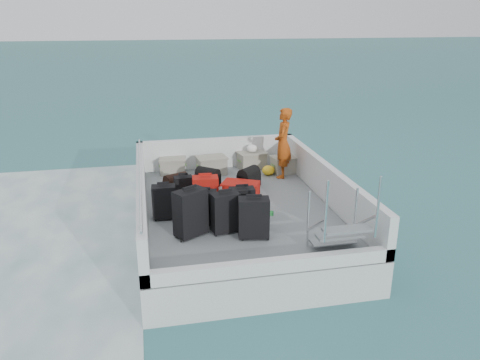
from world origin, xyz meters
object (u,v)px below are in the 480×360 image
object	(u,v)px
suitcase_1	(164,202)
passenger	(283,143)
suitcase_3	(225,213)
suitcase_7	(242,205)
crate_2	(252,161)
suitcase_0	(191,213)
suitcase_5	(206,194)
suitcase_8	(240,189)
suitcase_6	(254,218)
suitcase_2	(184,189)
suitcase_4	(205,208)
crate_0	(173,167)
crate_1	(212,166)
crate_3	(285,165)

from	to	relation	value
suitcase_1	passenger	xyz separation A→B (m)	(2.65, 1.77, 0.46)
suitcase_3	suitcase_7	size ratio (longest dim) A/B	1.13
crate_2	suitcase_3	bearing A→B (deg)	-110.29
suitcase_0	suitcase_1	size ratio (longest dim) A/B	1.28
suitcase_5	suitcase_8	size ratio (longest dim) A/B	0.92
suitcase_5	passenger	world-z (taller)	passenger
suitcase_6	suitcase_1	bearing A→B (deg)	152.20
suitcase_0	suitcase_7	world-z (taller)	suitcase_0
suitcase_2	passenger	size ratio (longest dim) A/B	0.33
suitcase_4	crate_2	distance (m)	3.24
suitcase_3	crate_0	xyz separation A→B (m)	(-0.62, 3.21, -0.18)
suitcase_8	crate_1	xyz separation A→B (m)	(-0.35, 1.44, 0.05)
suitcase_5	suitcase_8	world-z (taller)	suitcase_5
suitcase_0	crate_2	size ratio (longest dim) A/B	1.32
suitcase_0	suitcase_4	xyz separation A→B (m)	(0.27, 0.37, -0.09)
suitcase_4	suitcase_6	distance (m)	0.95
suitcase_5	crate_3	xyz separation A→B (m)	(2.05, 1.79, -0.15)
suitcase_6	suitcase_4	bearing A→B (deg)	146.90
suitcase_4	crate_1	distance (m)	2.70
suitcase_7	crate_1	distance (m)	2.63
suitcase_4	suitcase_6	world-z (taller)	suitcase_6
suitcase_3	suitcase_0	bearing A→B (deg)	171.26
suitcase_2	suitcase_7	distance (m)	1.42
crate_0	passenger	world-z (taller)	passenger
suitcase_0	passenger	bearing A→B (deg)	17.04
crate_0	suitcase_1	bearing A→B (deg)	-97.34
crate_3	passenger	xyz separation A→B (m)	(-0.15, -0.27, 0.59)
suitcase_0	passenger	distance (m)	3.42
suitcase_5	crate_0	bearing A→B (deg)	105.71
suitcase_6	suitcase_7	bearing A→B (deg)	103.62
suitcase_1	suitcase_4	xyz separation A→B (m)	(0.65, -0.39, -0.00)
suitcase_6	crate_3	world-z (taller)	suitcase_6
suitcase_0	suitcase_2	size ratio (longest dim) A/B	1.56
crate_1	suitcase_6	bearing A→B (deg)	-86.90
suitcase_6	crate_0	bearing A→B (deg)	116.05
suitcase_0	suitcase_4	world-z (taller)	suitcase_0
suitcase_1	crate_2	bearing A→B (deg)	52.81
suitcase_1	suitcase_4	world-z (taller)	suitcase_1
suitcase_1	suitcase_7	distance (m)	1.35
crate_1	passenger	xyz separation A→B (m)	(1.49, -0.50, 0.58)
suitcase_4	passenger	world-z (taller)	passenger
suitcase_3	crate_2	bearing A→B (deg)	59.23
suitcase_4	suitcase_7	distance (m)	0.65
suitcase_4	crate_1	size ratio (longest dim) A/B	0.99
suitcase_5	suitcase_7	size ratio (longest dim) A/B	1.06
suitcase_2	crate_1	world-z (taller)	suitcase_2
suitcase_2	suitcase_0	bearing A→B (deg)	-94.49
suitcase_6	suitcase_8	world-z (taller)	suitcase_6
suitcase_8	passenger	xyz separation A→B (m)	(1.14, 0.95, 0.62)
suitcase_0	suitcase_7	size ratio (longest dim) A/B	1.30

